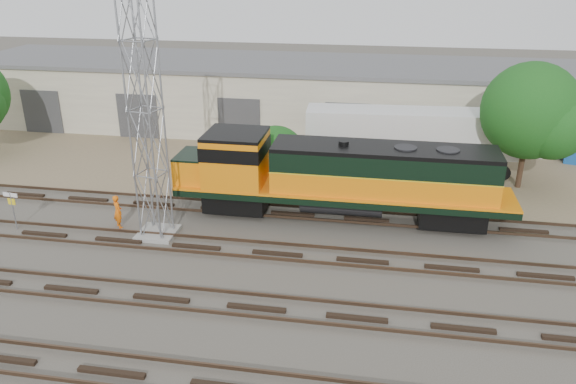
% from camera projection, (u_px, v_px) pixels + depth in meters
% --- Properties ---
extents(ground, '(140.00, 140.00, 0.00)m').
position_uv_depth(ground, '(271.00, 271.00, 25.15)').
color(ground, '#47423A').
rests_on(ground, ground).
extents(dirt_strip, '(80.00, 16.00, 0.02)m').
position_uv_depth(dirt_strip, '(314.00, 160.00, 38.77)').
color(dirt_strip, '#726047').
rests_on(dirt_strip, ground).
extents(tracks, '(80.00, 20.40, 0.28)m').
position_uv_depth(tracks, '(256.00, 308.00, 22.40)').
color(tracks, black).
rests_on(tracks, ground).
extents(warehouse, '(58.40, 10.40, 5.30)m').
position_uv_depth(warehouse, '(327.00, 96.00, 44.98)').
color(warehouse, beige).
rests_on(warehouse, ground).
extents(locomotive, '(17.69, 3.10, 4.25)m').
position_uv_depth(locomotive, '(336.00, 176.00, 29.30)').
color(locomotive, black).
rests_on(locomotive, tracks).
extents(signal_tower, '(1.89, 1.89, 12.78)m').
position_uv_depth(signal_tower, '(146.00, 115.00, 26.01)').
color(signal_tower, gray).
rests_on(signal_tower, ground).
extents(sign_post, '(0.84, 0.13, 2.06)m').
position_uv_depth(sign_post, '(12.00, 203.00, 28.48)').
color(sign_post, gray).
rests_on(sign_post, ground).
extents(worker, '(0.76, 0.75, 1.78)m').
position_uv_depth(worker, '(118.00, 211.00, 28.92)').
color(worker, orange).
rests_on(worker, ground).
extents(semi_trailer, '(13.32, 3.41, 4.06)m').
position_uv_depth(semi_trailer, '(414.00, 133.00, 35.91)').
color(semi_trailer, silver).
rests_on(semi_trailer, ground).
extents(tree_mid, '(3.97, 3.78, 3.78)m').
position_uv_depth(tree_mid, '(278.00, 159.00, 34.41)').
color(tree_mid, '#382619').
rests_on(tree_mid, ground).
extents(tree_east, '(5.92, 5.63, 7.61)m').
position_uv_depth(tree_east, '(536.00, 114.00, 32.22)').
color(tree_east, '#382619').
rests_on(tree_east, ground).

